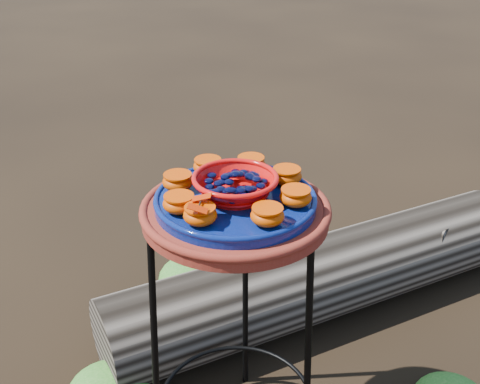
# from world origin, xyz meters

# --- Properties ---
(plant_stand) EXTENTS (0.44, 0.44, 0.70)m
(plant_stand) POSITION_xyz_m (0.00, 0.00, 0.35)
(plant_stand) COLOR black
(plant_stand) RESTS_ON ground
(terracotta_saucer) EXTENTS (0.41, 0.41, 0.03)m
(terracotta_saucer) POSITION_xyz_m (0.00, 0.00, 0.72)
(terracotta_saucer) COLOR brown
(terracotta_saucer) RESTS_ON plant_stand
(cobalt_plate) EXTENTS (0.35, 0.35, 0.02)m
(cobalt_plate) POSITION_xyz_m (0.00, 0.00, 0.75)
(cobalt_plate) COLOR #000E45
(cobalt_plate) RESTS_ON terracotta_saucer
(red_bowl) EXTENTS (0.18, 0.18, 0.05)m
(red_bowl) POSITION_xyz_m (0.00, 0.00, 0.78)
(red_bowl) COLOR red
(red_bowl) RESTS_ON cobalt_plate
(glass_gems) EXTENTS (0.14, 0.14, 0.02)m
(glass_gems) POSITION_xyz_m (0.00, 0.00, 0.82)
(glass_gems) COLOR black
(glass_gems) RESTS_ON red_bowl
(orange_half_0) EXTENTS (0.07, 0.07, 0.04)m
(orange_half_0) POSITION_xyz_m (-0.06, -0.12, 0.78)
(orange_half_0) COLOR #A63400
(orange_half_0) RESTS_ON cobalt_plate
(orange_half_1) EXTENTS (0.07, 0.07, 0.04)m
(orange_half_1) POSITION_xyz_m (0.08, -0.11, 0.78)
(orange_half_1) COLOR #A63400
(orange_half_1) RESTS_ON cobalt_plate
(orange_half_2) EXTENTS (0.07, 0.07, 0.04)m
(orange_half_2) POSITION_xyz_m (0.13, -0.02, 0.78)
(orange_half_2) COLOR #A63400
(orange_half_2) RESTS_ON cobalt_plate
(orange_half_3) EXTENTS (0.07, 0.07, 0.04)m
(orange_half_3) POSITION_xyz_m (0.11, 0.08, 0.78)
(orange_half_3) COLOR #A63400
(orange_half_3) RESTS_ON cobalt_plate
(orange_half_4) EXTENTS (0.07, 0.07, 0.04)m
(orange_half_4) POSITION_xyz_m (0.02, 0.13, 0.78)
(orange_half_4) COLOR #A63400
(orange_half_4) RESTS_ON cobalt_plate
(orange_half_5) EXTENTS (0.07, 0.07, 0.04)m
(orange_half_5) POSITION_xyz_m (-0.08, 0.11, 0.78)
(orange_half_5) COLOR #A63400
(orange_half_5) RESTS_ON cobalt_plate
(orange_half_6) EXTENTS (0.07, 0.07, 0.04)m
(orange_half_6) POSITION_xyz_m (-0.13, 0.02, 0.78)
(orange_half_6) COLOR #A63400
(orange_half_6) RESTS_ON cobalt_plate
(orange_half_7) EXTENTS (0.07, 0.07, 0.04)m
(orange_half_7) POSITION_xyz_m (-0.11, -0.08, 0.78)
(orange_half_7) COLOR #A63400
(orange_half_7) RESTS_ON cobalt_plate
(butterfly) EXTENTS (0.09, 0.05, 0.01)m
(butterfly) POSITION_xyz_m (-0.06, -0.12, 0.80)
(butterfly) COLOR #BD2400
(butterfly) RESTS_ON orange_half_0
(driftwood_log) EXTENTS (1.51, 1.20, 0.29)m
(driftwood_log) POSITION_xyz_m (0.22, 0.59, 0.15)
(driftwood_log) COLOR black
(driftwood_log) RESTS_ON ground
(foliage_back) EXTENTS (0.28, 0.28, 0.14)m
(foliage_back) POSITION_xyz_m (-0.23, 0.64, 0.07)
(foliage_back) COLOR #206618
(foliage_back) RESTS_ON ground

